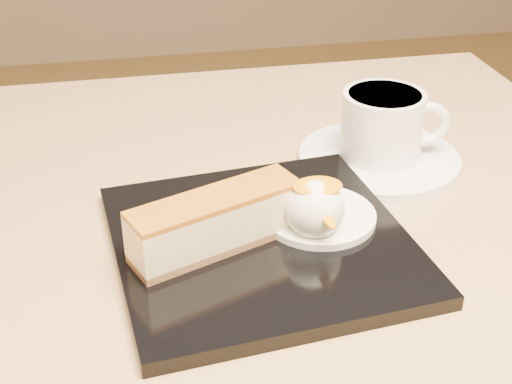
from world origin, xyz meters
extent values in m
cube|color=brown|center=(0.00, 0.00, 0.70)|extent=(0.80, 0.80, 0.04)
cube|color=black|center=(0.04, 0.01, 0.73)|extent=(0.24, 0.24, 0.01)
cube|color=brown|center=(0.00, 0.01, 0.74)|extent=(0.14, 0.08, 0.01)
cube|color=#FFE3A6|center=(0.00, 0.01, 0.75)|extent=(0.14, 0.08, 0.03)
cube|color=#974810|center=(0.00, 0.01, 0.77)|extent=(0.14, 0.08, 0.00)
cylinder|color=white|center=(0.09, 0.03, 0.73)|extent=(0.09, 0.09, 0.01)
sphere|color=white|center=(0.08, 0.01, 0.76)|extent=(0.05, 0.05, 0.05)
ellipsoid|color=orange|center=(0.08, 0.01, 0.77)|extent=(0.04, 0.03, 0.01)
ellipsoid|color=#2A803B|center=(0.06, 0.05, 0.74)|extent=(0.02, 0.01, 0.00)
ellipsoid|color=#2A803B|center=(0.07, 0.05, 0.74)|extent=(0.02, 0.01, 0.00)
ellipsoid|color=#2A803B|center=(0.05, 0.06, 0.74)|extent=(0.01, 0.02, 0.00)
cylinder|color=white|center=(0.17, 0.13, 0.72)|extent=(0.15, 0.15, 0.01)
cylinder|color=white|center=(0.17, 0.13, 0.76)|extent=(0.08, 0.08, 0.06)
cylinder|color=black|center=(0.17, 0.13, 0.79)|extent=(0.07, 0.07, 0.00)
torus|color=white|center=(0.21, 0.12, 0.76)|extent=(0.04, 0.02, 0.04)
camera|label=1|loc=(-0.06, -0.43, 1.04)|focal=50.00mm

